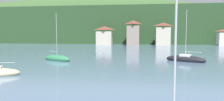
{
  "coord_description": "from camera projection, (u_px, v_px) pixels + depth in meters",
  "views": [
    {
      "loc": [
        3.56,
        13.16,
        5.11
      ],
      "look_at": [
        0.0,
        38.6,
        2.99
      ],
      "focal_mm": 33.55,
      "sensor_mm": 36.0,
      "label": 1
    }
  ],
  "objects": [
    {
      "name": "wooded_hillside",
      "position": [
        99.0,
        29.0,
        131.04
      ],
      "size": [
        352.0,
        54.82,
        43.93
      ],
      "color": "#264223",
      "rests_on": "ground_plane"
    },
    {
      "name": "shore_building_west",
      "position": [
        104.0,
        36.0,
        93.17
      ],
      "size": [
        7.18,
        4.92,
        8.27
      ],
      "color": "#BCB29E",
      "rests_on": "ground_plane"
    },
    {
      "name": "shore_building_westcentral",
      "position": [
        133.0,
        33.0,
        91.4
      ],
      "size": [
        5.63,
        5.09,
        10.78
      ],
      "color": "gray",
      "rests_on": "ground_plane"
    },
    {
      "name": "shore_building_central",
      "position": [
        163.0,
        34.0,
        89.38
      ],
      "size": [
        6.28,
        4.46,
        9.69
      ],
      "color": "#BCB29E",
      "rests_on": "ground_plane"
    },
    {
      "name": "sailboat_far_6",
      "position": [
        185.0,
        59.0,
        38.16
      ],
      "size": [
        7.23,
        5.24,
        9.71
      ],
      "rotation": [
        0.0,
        0.0,
        2.63
      ],
      "color": "black",
      "rests_on": "ground_plane"
    },
    {
      "name": "sailboat_far_8",
      "position": [
        57.0,
        59.0,
        39.56
      ],
      "size": [
        6.6,
        4.44,
        9.23
      ],
      "rotation": [
        0.0,
        0.0,
        5.85
      ],
      "color": "#2D754C",
      "rests_on": "ground_plane"
    }
  ]
}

